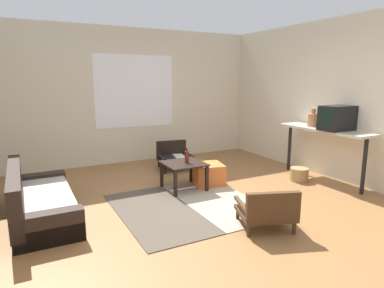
{
  "coord_description": "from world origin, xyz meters",
  "views": [
    {
      "loc": [
        -2.15,
        -3.58,
        1.71
      ],
      "look_at": [
        0.1,
        0.69,
        0.75
      ],
      "focal_mm": 31.06,
      "sensor_mm": 36.0,
      "label": 1
    }
  ],
  "objects_px": {
    "armchair_by_window": "(174,156)",
    "glass_bottle": "(187,157)",
    "couch": "(38,202)",
    "coffee_table": "(184,168)",
    "console_shelf": "(324,134)",
    "ottoman_orange": "(208,174)",
    "crt_television": "(337,118)",
    "clay_vase": "(313,120)",
    "wicker_basket": "(299,174)",
    "armchair_striped_foreground": "(267,210)"
  },
  "relations": [
    {
      "from": "ottoman_orange",
      "to": "crt_television",
      "type": "height_order",
      "value": "crt_television"
    },
    {
      "from": "armchair_striped_foreground",
      "to": "wicker_basket",
      "type": "bearing_deg",
      "value": 34.75
    },
    {
      "from": "armchair_by_window",
      "to": "ottoman_orange",
      "type": "height_order",
      "value": "armchair_by_window"
    },
    {
      "from": "couch",
      "to": "coffee_table",
      "type": "xyz_separation_m",
      "value": [
        2.08,
        0.15,
        0.14
      ]
    },
    {
      "from": "coffee_table",
      "to": "clay_vase",
      "type": "height_order",
      "value": "clay_vase"
    },
    {
      "from": "ottoman_orange",
      "to": "crt_television",
      "type": "distance_m",
      "value": 2.23
    },
    {
      "from": "console_shelf",
      "to": "clay_vase",
      "type": "bearing_deg",
      "value": 90.0
    },
    {
      "from": "armchair_by_window",
      "to": "wicker_basket",
      "type": "bearing_deg",
      "value": -48.0
    },
    {
      "from": "crt_television",
      "to": "glass_bottle",
      "type": "bearing_deg",
      "value": 158.7
    },
    {
      "from": "armchair_striped_foreground",
      "to": "glass_bottle",
      "type": "height_order",
      "value": "glass_bottle"
    },
    {
      "from": "couch",
      "to": "glass_bottle",
      "type": "bearing_deg",
      "value": 3.07
    },
    {
      "from": "couch",
      "to": "glass_bottle",
      "type": "distance_m",
      "value": 2.15
    },
    {
      "from": "ottoman_orange",
      "to": "console_shelf",
      "type": "xyz_separation_m",
      "value": [
        1.8,
        -0.72,
        0.63
      ]
    },
    {
      "from": "crt_television",
      "to": "glass_bottle",
      "type": "relative_size",
      "value": 2.15
    },
    {
      "from": "armchair_by_window",
      "to": "crt_television",
      "type": "relative_size",
      "value": 1.32
    },
    {
      "from": "armchair_by_window",
      "to": "wicker_basket",
      "type": "xyz_separation_m",
      "value": [
        1.55,
        -1.72,
        -0.12
      ]
    },
    {
      "from": "couch",
      "to": "clay_vase",
      "type": "xyz_separation_m",
      "value": [
        4.35,
        -0.27,
        0.81
      ]
    },
    {
      "from": "crt_television",
      "to": "clay_vase",
      "type": "bearing_deg",
      "value": 89.62
    },
    {
      "from": "wicker_basket",
      "to": "coffee_table",
      "type": "bearing_deg",
      "value": 165.12
    },
    {
      "from": "coffee_table",
      "to": "console_shelf",
      "type": "height_order",
      "value": "console_shelf"
    },
    {
      "from": "armchair_by_window",
      "to": "crt_television",
      "type": "distance_m",
      "value": 2.96
    },
    {
      "from": "couch",
      "to": "crt_television",
      "type": "bearing_deg",
      "value": -9.85
    },
    {
      "from": "armchair_by_window",
      "to": "ottoman_orange",
      "type": "relative_size",
      "value": 1.48
    },
    {
      "from": "wicker_basket",
      "to": "ottoman_orange",
      "type": "bearing_deg",
      "value": 159.04
    },
    {
      "from": "armchair_striped_foreground",
      "to": "clay_vase",
      "type": "xyz_separation_m",
      "value": [
        2.05,
        1.28,
        0.78
      ]
    },
    {
      "from": "armchair_by_window",
      "to": "coffee_table",
      "type": "bearing_deg",
      "value": -107.64
    },
    {
      "from": "ottoman_orange",
      "to": "crt_television",
      "type": "bearing_deg",
      "value": -27.8
    },
    {
      "from": "clay_vase",
      "to": "couch",
      "type": "bearing_deg",
      "value": 176.39
    },
    {
      "from": "armchair_striped_foreground",
      "to": "wicker_basket",
      "type": "relative_size",
      "value": 2.51
    },
    {
      "from": "coffee_table",
      "to": "glass_bottle",
      "type": "xyz_separation_m",
      "value": [
        0.04,
        -0.03,
        0.18
      ]
    },
    {
      "from": "armchair_by_window",
      "to": "console_shelf",
      "type": "bearing_deg",
      "value": -44.92
    },
    {
      "from": "console_shelf",
      "to": "crt_television",
      "type": "height_order",
      "value": "crt_television"
    },
    {
      "from": "couch",
      "to": "clay_vase",
      "type": "bearing_deg",
      "value": -3.61
    },
    {
      "from": "couch",
      "to": "armchair_by_window",
      "type": "xyz_separation_m",
      "value": [
        2.47,
        1.35,
        0.02
      ]
    },
    {
      "from": "glass_bottle",
      "to": "console_shelf",
      "type": "bearing_deg",
      "value": -16.08
    },
    {
      "from": "armchair_by_window",
      "to": "console_shelf",
      "type": "relative_size",
      "value": 0.42
    },
    {
      "from": "ottoman_orange",
      "to": "armchair_striped_foreground",
      "type": "bearing_deg",
      "value": -97.93
    },
    {
      "from": "console_shelf",
      "to": "glass_bottle",
      "type": "bearing_deg",
      "value": 163.92
    },
    {
      "from": "console_shelf",
      "to": "crt_television",
      "type": "bearing_deg",
      "value": -90.8
    },
    {
      "from": "couch",
      "to": "ottoman_orange",
      "type": "xyz_separation_m",
      "value": [
        2.55,
        0.19,
        -0.04
      ]
    },
    {
      "from": "armchair_by_window",
      "to": "glass_bottle",
      "type": "xyz_separation_m",
      "value": [
        -0.35,
        -1.24,
        0.3
      ]
    },
    {
      "from": "console_shelf",
      "to": "wicker_basket",
      "type": "bearing_deg",
      "value": 154.41
    },
    {
      "from": "coffee_table",
      "to": "console_shelf",
      "type": "distance_m",
      "value": 2.41
    },
    {
      "from": "armchair_by_window",
      "to": "glass_bottle",
      "type": "bearing_deg",
      "value": -105.6
    },
    {
      "from": "clay_vase",
      "to": "glass_bottle",
      "type": "xyz_separation_m",
      "value": [
        -2.23,
        0.39,
        -0.49
      ]
    },
    {
      "from": "ottoman_orange",
      "to": "clay_vase",
      "type": "distance_m",
      "value": 2.04
    },
    {
      "from": "armchair_by_window",
      "to": "console_shelf",
      "type": "xyz_separation_m",
      "value": [
        1.89,
        -1.88,
        0.57
      ]
    },
    {
      "from": "coffee_table",
      "to": "console_shelf",
      "type": "relative_size",
      "value": 0.37
    },
    {
      "from": "armchair_by_window",
      "to": "console_shelf",
      "type": "height_order",
      "value": "console_shelf"
    },
    {
      "from": "wicker_basket",
      "to": "couch",
      "type": "bearing_deg",
      "value": 174.77
    }
  ]
}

